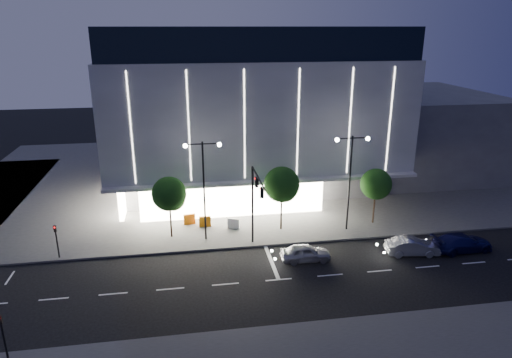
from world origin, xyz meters
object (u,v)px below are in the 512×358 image
object	(u,v)px
barrier_a	(205,221)
traffic_mast	(255,195)
barrier_c	(189,219)
ped_signal_near	(2,332)
tree_right	(376,186)
car_lead	(306,253)
ped_signal_far	(56,238)
barrier_d	(233,223)
tree_left	(169,196)
street_lamp_west	(204,177)
street_lamp_east	(350,169)
car_third	(462,243)
car_second	(412,246)
tree_mid	(282,186)

from	to	relation	value
barrier_a	traffic_mast	bearing A→B (deg)	-53.34
barrier_c	ped_signal_near	bearing A→B (deg)	-131.47
tree_right	car_lead	bearing A→B (deg)	-144.19
ped_signal_far	barrier_d	xyz separation A→B (m)	(14.66, 3.30, -1.24)
tree_left	tree_right	distance (m)	19.00
street_lamp_west	street_lamp_east	distance (m)	13.00
traffic_mast	tree_right	distance (m)	12.63
street_lamp_east	car_third	size ratio (longest dim) A/B	1.75
car_second	barrier_c	world-z (taller)	car_second
tree_left	barrier_d	size ratio (longest dim) A/B	5.20
ped_signal_near	barrier_c	bearing A→B (deg)	57.86
car_second	barrier_a	xyz separation A→B (m)	(-16.65, 8.02, -0.07)
tree_left	car_lead	distance (m)	12.72
tree_mid	car_second	xyz separation A→B (m)	(9.70, -6.36, -3.61)
traffic_mast	tree_mid	bearing A→B (deg)	50.58
ped_signal_near	car_lead	bearing A→B (deg)	23.41
car_second	barrier_d	distance (m)	15.77
street_lamp_west	car_second	distance (m)	18.32
car_third	barrier_c	distance (m)	24.22
street_lamp_east	tree_right	distance (m)	3.81
barrier_a	barrier_c	xyz separation A→B (m)	(-1.42, 0.77, 0.00)
tree_right	barrier_a	world-z (taller)	tree_right
tree_mid	tree_right	world-z (taller)	tree_mid
tree_right	car_lead	xyz separation A→B (m)	(-8.28, -5.98, -3.19)
street_lamp_west	ped_signal_far	xyz separation A→B (m)	(-12.00, -1.50, -4.07)
traffic_mast	car_lead	size ratio (longest dim) A/B	1.75
tree_mid	barrier_a	size ratio (longest dim) A/B	5.59
car_third	barrier_d	xyz separation A→B (m)	(-18.54, 7.18, -0.09)
barrier_a	barrier_c	distance (m)	1.62
traffic_mast	car_second	size ratio (longest dim) A/B	1.62
street_lamp_west	tree_mid	xyz separation A→B (m)	(7.03, 1.02, -1.62)
ped_signal_near	barrier_d	xyz separation A→B (m)	(14.66, 15.30, -1.24)
barrier_a	tree_mid	bearing A→B (deg)	-13.09
ped_signal_near	tree_right	bearing A→B (deg)	27.39
car_second	barrier_c	bearing A→B (deg)	71.16
ped_signal_far	car_lead	world-z (taller)	ped_signal_far
street_lamp_east	barrier_c	xyz separation A→B (m)	(-14.35, 3.45, -5.31)
ped_signal_far	ped_signal_near	bearing A→B (deg)	-90.00
barrier_a	ped_signal_near	bearing A→B (deg)	-126.41
ped_signal_far	tree_mid	bearing A→B (deg)	7.55
tree_mid	barrier_a	xyz separation A→B (m)	(-6.96, 1.66, -3.68)
car_lead	car_third	world-z (taller)	car_third
street_lamp_west	car_lead	world-z (taller)	street_lamp_west
tree_left	barrier_c	bearing A→B (deg)	56.26
ped_signal_far	tree_left	distance (m)	9.61
tree_left	barrier_c	world-z (taller)	tree_left
barrier_c	traffic_mast	bearing A→B (deg)	-58.12
street_lamp_west	tree_mid	size ratio (longest dim) A/B	1.46
street_lamp_east	tree_mid	xyz separation A→B (m)	(-5.97, 1.02, -1.62)
car_third	barrier_a	world-z (taller)	car_third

